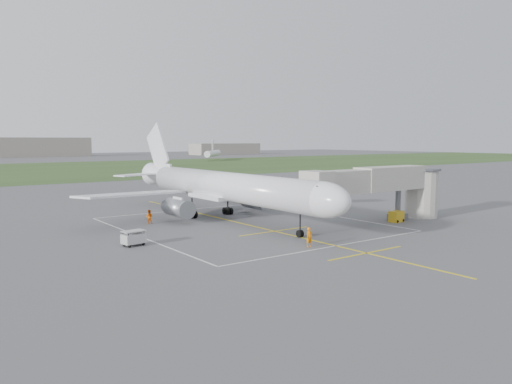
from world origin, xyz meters
TOP-DOWN VIEW (x-y plane):
  - ground at (0.00, 0.00)m, footprint 700.00×700.00m
  - grass_strip at (0.00, 130.00)m, footprint 700.00×120.00m
  - apron_markings at (0.00, -5.82)m, footprint 28.20×60.00m
  - airliner at (-0.00, 0.75)m, footprint 38.93×46.75m
  - jet_bridge at (15.72, -13.50)m, footprint 23.40×5.00m
  - gpu_unit at (16.89, -14.17)m, footprint 2.02×1.52m
  - baggage_cart at (-16.44, -7.89)m, footprint 2.41×1.68m
  - ramp_worker_nose at (-2.50, -18.73)m, footprint 0.73×0.50m
  - ramp_worker_wing at (-9.60, 3.59)m, footprint 1.10×1.05m
  - distant_aircraft at (12.95, 170.52)m, footprint 198.78×29.55m

SIDE VIEW (x-z plane):
  - ground at x=0.00m, z-range 0.00..0.00m
  - apron_markings at x=0.00m, z-range 0.00..0.01m
  - grass_strip at x=0.00m, z-range 0.00..0.02m
  - gpu_unit at x=16.89m, z-range -0.01..1.41m
  - baggage_cart at x=-16.44m, z-range 0.02..1.57m
  - ramp_worker_wing at x=-9.60m, z-range 0.00..1.79m
  - ramp_worker_nose at x=-2.50m, z-range 0.00..1.96m
  - distant_aircraft at x=12.95m, z-range -0.84..8.01m
  - airliner at x=0.00m, z-range -2.37..11.15m
  - jet_bridge at x=15.72m, z-range 1.14..8.34m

